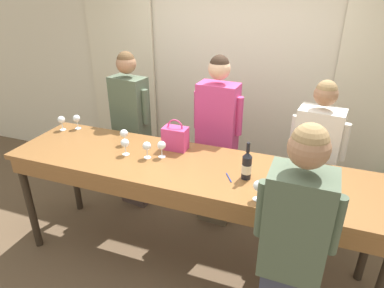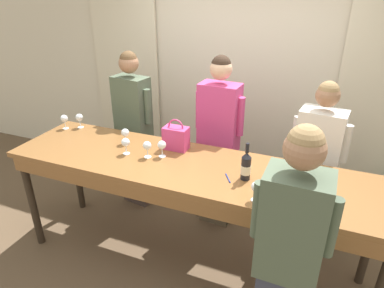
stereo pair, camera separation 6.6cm
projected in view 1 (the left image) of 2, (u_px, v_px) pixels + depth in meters
ground_plane at (189, 260)px, 3.28m from camera, size 18.00×18.00×0.00m
wall_back at (237, 76)px, 4.02m from camera, size 12.00×0.06×2.80m
curtain_panel_left at (123, 71)px, 4.46m from camera, size 0.91×0.03×2.69m
curtain_panel_right at (379, 96)px, 3.51m from camera, size 0.91×0.03×2.69m
tasting_bar at (187, 176)px, 2.84m from camera, size 3.15×0.81×1.05m
wine_bottle at (247, 165)px, 2.58m from camera, size 0.08×0.08×0.30m
handbag at (175, 138)px, 3.04m from camera, size 0.22×0.13×0.28m
wine_glass_front_left at (61, 120)px, 3.42m from camera, size 0.07×0.07×0.15m
wine_glass_front_mid at (77, 119)px, 3.45m from camera, size 0.07×0.07×0.15m
wine_glass_front_right at (125, 143)px, 2.93m from camera, size 0.07×0.07×0.15m
wine_glass_center_left at (124, 134)px, 3.12m from camera, size 0.07×0.07×0.15m
wine_glass_center_mid at (258, 186)px, 2.32m from camera, size 0.07×0.07×0.15m
wine_glass_center_right at (147, 146)px, 2.88m from camera, size 0.07×0.07×0.15m
wine_glass_back_left at (304, 181)px, 2.39m from camera, size 0.07×0.07×0.15m
wine_glass_back_mid at (162, 146)px, 2.89m from camera, size 0.07×0.07×0.15m
pen at (229, 178)px, 2.62m from camera, size 0.07×0.12×0.01m
guest_olive_jacket at (132, 130)px, 3.75m from camera, size 0.49×0.28×1.79m
guest_pink_top at (217, 142)px, 3.44m from camera, size 0.50×0.25×1.82m
guest_cream_sweater at (313, 166)px, 3.18m from camera, size 0.50×0.30×1.68m
host_pouring at (291, 257)px, 2.04m from camera, size 0.47×0.28×1.79m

